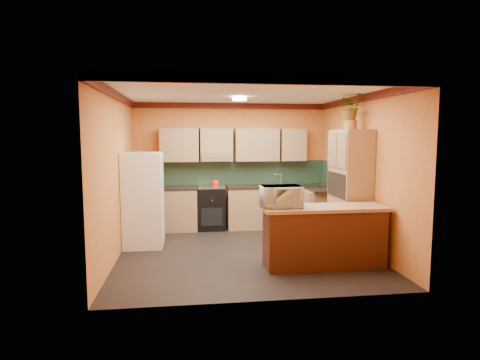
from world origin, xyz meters
name	(u,v)px	position (x,y,z in m)	size (l,w,h in m)	color
room_shell	(243,130)	(0.02, 0.28, 2.09)	(4.24, 4.24, 2.72)	black
base_cabinets_back	(240,208)	(0.16, 1.80, 0.44)	(3.65, 0.60, 0.88)	#A28655
countertop_back	(240,187)	(0.16, 1.80, 0.90)	(3.65, 0.62, 0.04)	black
stove	(211,208)	(-0.46, 1.80, 0.46)	(0.58, 0.58, 0.91)	black
kettle	(216,183)	(-0.36, 1.75, 1.00)	(0.17, 0.17, 0.18)	#B9220C
sink	(275,185)	(0.94, 1.80, 0.94)	(0.48, 0.40, 0.03)	silver
base_cabinets_right	(323,212)	(1.80, 1.14, 0.44)	(0.60, 0.80, 0.88)	#A28655
countertop_right	(323,190)	(1.80, 1.14, 0.90)	(0.62, 0.80, 0.04)	black
fridge	(143,200)	(-1.75, 0.58, 0.85)	(0.68, 0.66, 1.70)	white
pantry	(350,190)	(1.85, -0.07, 1.05)	(0.48, 0.90, 2.10)	#A28655
fern_pot	(350,125)	(1.85, -0.02, 2.18)	(0.22, 0.22, 0.16)	#AA6329
fern	(351,106)	(1.85, -0.02, 2.50)	(0.43, 0.37, 0.48)	#A28655
breakfast_bar	(324,238)	(1.10, -0.91, 0.44)	(1.80, 0.55, 0.88)	#4D2112
bar_top	(324,208)	(1.10, -0.91, 0.91)	(1.90, 0.65, 0.05)	tan
microwave	(281,197)	(0.43, -0.91, 1.09)	(0.59, 0.40, 0.32)	white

